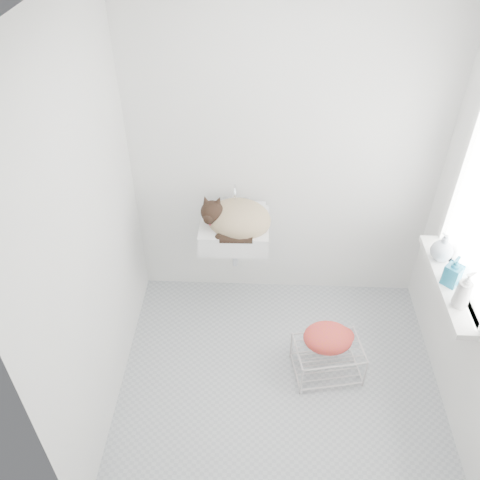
{
  "coord_description": "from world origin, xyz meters",
  "views": [
    {
      "loc": [
        -0.18,
        -2.13,
        3.01
      ],
      "look_at": [
        -0.29,
        0.5,
        0.88
      ],
      "focal_mm": 38.13,
      "sensor_mm": 36.0,
      "label": 1
    }
  ],
  "objects_px": {
    "sink": "(234,222)",
    "bottle_b": "(449,283)",
    "cat": "(236,219)",
    "wire_rack": "(328,358)",
    "bottle_c": "(439,258)",
    "bottle_a": "(458,305)"
  },
  "relations": [
    {
      "from": "bottle_b",
      "to": "cat",
      "type": "bearing_deg",
      "value": 157.59
    },
    {
      "from": "cat",
      "to": "bottle_b",
      "type": "xyz_separation_m",
      "value": [
        1.33,
        -0.55,
        -0.04
      ]
    },
    {
      "from": "cat",
      "to": "bottle_b",
      "type": "distance_m",
      "value": 1.44
    },
    {
      "from": "cat",
      "to": "wire_rack",
      "type": "bearing_deg",
      "value": -27.32
    },
    {
      "from": "bottle_b",
      "to": "bottle_c",
      "type": "distance_m",
      "value": 0.23
    },
    {
      "from": "cat",
      "to": "bottle_b",
      "type": "height_order",
      "value": "cat"
    },
    {
      "from": "cat",
      "to": "bottle_c",
      "type": "relative_size",
      "value": 2.83
    },
    {
      "from": "bottle_a",
      "to": "sink",
      "type": "bearing_deg",
      "value": 150.77
    },
    {
      "from": "wire_rack",
      "to": "bottle_c",
      "type": "xyz_separation_m",
      "value": [
        0.67,
        0.28,
        0.7
      ]
    },
    {
      "from": "cat",
      "to": "bottle_a",
      "type": "xyz_separation_m",
      "value": [
        1.33,
        -0.73,
        -0.04
      ]
    },
    {
      "from": "bottle_b",
      "to": "bottle_a",
      "type": "bearing_deg",
      "value": -90.0
    },
    {
      "from": "bottle_a",
      "to": "bottle_b",
      "type": "distance_m",
      "value": 0.19
    },
    {
      "from": "sink",
      "to": "bottle_a",
      "type": "bearing_deg",
      "value": -29.23
    },
    {
      "from": "sink",
      "to": "bottle_a",
      "type": "xyz_separation_m",
      "value": [
        1.34,
        -0.75,
        0.0
      ]
    },
    {
      "from": "cat",
      "to": "bottle_a",
      "type": "distance_m",
      "value": 1.52
    },
    {
      "from": "cat",
      "to": "bottle_c",
      "type": "xyz_separation_m",
      "value": [
        1.33,
        -0.32,
        -0.04
      ]
    },
    {
      "from": "sink",
      "to": "bottle_b",
      "type": "xyz_separation_m",
      "value": [
        1.34,
        -0.57,
        0.0
      ]
    },
    {
      "from": "bottle_a",
      "to": "bottle_c",
      "type": "bearing_deg",
      "value": 90.0
    },
    {
      "from": "bottle_b",
      "to": "bottle_c",
      "type": "height_order",
      "value": "bottle_b"
    },
    {
      "from": "cat",
      "to": "bottle_a",
      "type": "height_order",
      "value": "cat"
    },
    {
      "from": "wire_rack",
      "to": "bottle_a",
      "type": "xyz_separation_m",
      "value": [
        0.67,
        -0.14,
        0.7
      ]
    },
    {
      "from": "sink",
      "to": "wire_rack",
      "type": "distance_m",
      "value": 1.15
    }
  ]
}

